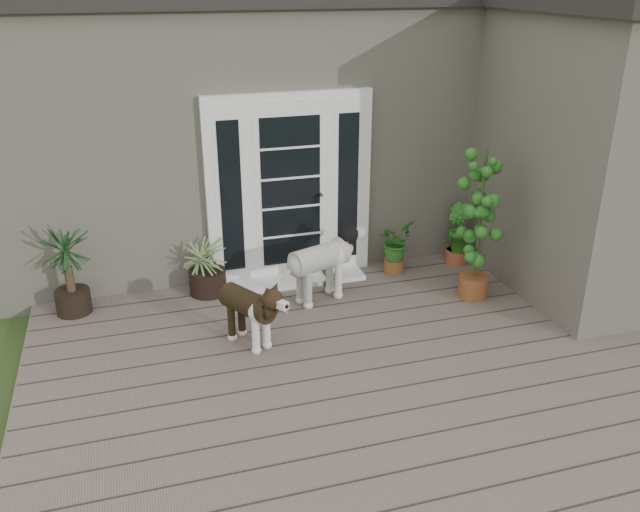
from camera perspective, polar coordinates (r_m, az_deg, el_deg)
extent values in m
cube|color=#6B5B4C|center=(6.17, 4.58, -10.16)|extent=(6.20, 4.60, 0.12)
cube|color=#665E54|center=(9.42, -4.60, 11.58)|extent=(7.40, 4.00, 3.10)
cube|color=#665E54|center=(7.85, 22.24, 7.53)|extent=(1.60, 2.40, 3.10)
cube|color=white|center=(7.53, -2.61, 5.83)|extent=(1.90, 0.14, 2.15)
cube|color=white|center=(7.74, -2.10, -2.03)|extent=(1.60, 0.40, 0.05)
imported|color=#1A4E16|center=(7.94, 6.45, 0.50)|extent=(0.61, 0.61, 0.55)
imported|color=#225317|center=(8.32, 11.76, 1.17)|extent=(0.41, 0.41, 0.54)
imported|color=#245317|center=(8.37, 11.89, 1.19)|extent=(0.41, 0.41, 0.51)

